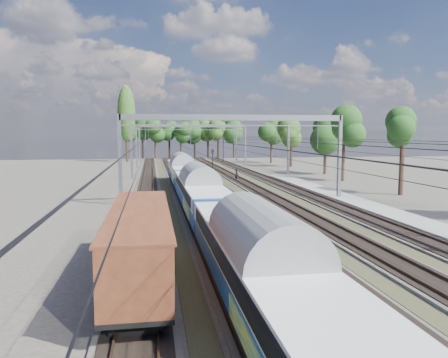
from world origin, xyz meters
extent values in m
plane|color=#47423A|center=(0.00, 0.00, 0.00)|extent=(220.00, 220.00, 0.00)
cube|color=#47423A|center=(-9.00, 45.00, 0.07)|extent=(3.00, 130.00, 0.15)
cube|color=black|center=(-9.00, 45.00, 0.17)|extent=(2.50, 130.00, 0.06)
cube|color=#473326|center=(-9.72, 45.00, 0.27)|extent=(0.08, 130.00, 0.14)
cube|color=#473326|center=(-8.28, 45.00, 0.27)|extent=(0.08, 130.00, 0.14)
cube|color=#47423A|center=(-4.50, 45.00, 0.07)|extent=(3.00, 130.00, 0.15)
cube|color=black|center=(-4.50, 45.00, 0.17)|extent=(2.50, 130.00, 0.06)
cube|color=#473326|center=(-5.22, 45.00, 0.27)|extent=(0.08, 130.00, 0.14)
cube|color=#473326|center=(-3.78, 45.00, 0.27)|extent=(0.08, 130.00, 0.14)
cube|color=#47423A|center=(0.00, 45.00, 0.07)|extent=(3.00, 130.00, 0.15)
cube|color=black|center=(0.00, 45.00, 0.17)|extent=(2.50, 130.00, 0.06)
cube|color=#473326|center=(-0.72, 45.00, 0.27)|extent=(0.08, 130.00, 0.14)
cube|color=#473326|center=(0.72, 45.00, 0.27)|extent=(0.08, 130.00, 0.14)
cube|color=#47423A|center=(4.50, 45.00, 0.07)|extent=(3.00, 130.00, 0.15)
cube|color=black|center=(4.50, 45.00, 0.17)|extent=(2.50, 130.00, 0.06)
cube|color=#473326|center=(3.78, 45.00, 0.27)|extent=(0.08, 130.00, 0.14)
cube|color=#473326|center=(5.22, 45.00, 0.27)|extent=(0.08, 130.00, 0.14)
cube|color=#47423A|center=(9.00, 45.00, 0.07)|extent=(3.00, 130.00, 0.15)
cube|color=black|center=(9.00, 45.00, 0.17)|extent=(2.50, 130.00, 0.06)
cube|color=#473326|center=(8.28, 45.00, 0.27)|extent=(0.08, 130.00, 0.14)
cube|color=#473326|center=(9.72, 45.00, 0.27)|extent=(0.08, 130.00, 0.14)
cube|color=#323220|center=(-6.75, 45.00, 0.03)|extent=(1.10, 130.00, 0.05)
cube|color=#323220|center=(-2.25, 45.00, 0.03)|extent=(1.10, 130.00, 0.05)
cube|color=#323220|center=(2.25, 45.00, 0.03)|extent=(1.10, 130.00, 0.05)
cube|color=#323220|center=(6.75, 45.00, 0.03)|extent=(1.10, 130.00, 0.05)
cube|color=gray|center=(12.00, 20.00, 0.15)|extent=(3.00, 70.00, 0.30)
cube|color=slate|center=(-11.50, 30.00, 4.50)|extent=(0.35, 0.35, 9.00)
cube|color=slate|center=(11.50, 30.00, 4.50)|extent=(0.35, 0.35, 9.00)
cube|color=slate|center=(0.00, 30.00, 8.70)|extent=(23.00, 0.35, 0.60)
cube|color=slate|center=(-11.50, 78.00, 4.50)|extent=(0.35, 0.35, 9.00)
cube|color=slate|center=(11.50, 78.00, 4.50)|extent=(0.35, 0.35, 9.00)
cube|color=slate|center=(0.00, 78.00, 8.70)|extent=(23.00, 0.35, 0.60)
cube|color=slate|center=(-11.50, 55.00, 4.25)|extent=(0.35, 0.35, 8.50)
cube|color=slate|center=(-11.50, 100.00, 4.25)|extent=(0.35, 0.35, 8.50)
cube|color=slate|center=(13.80, 55.00, 4.25)|extent=(0.35, 0.35, 8.50)
cube|color=slate|center=(13.80, 100.00, 4.25)|extent=(0.35, 0.35, 8.50)
cylinder|color=black|center=(-9.00, 45.00, 5.50)|extent=(0.03, 130.00, 0.03)
cylinder|color=black|center=(-9.00, 45.00, 6.60)|extent=(0.03, 130.00, 0.03)
cylinder|color=black|center=(-4.50, 45.00, 5.50)|extent=(0.03, 130.00, 0.03)
cylinder|color=black|center=(-4.50, 45.00, 6.60)|extent=(0.03, 130.00, 0.03)
cylinder|color=black|center=(0.00, 45.00, 5.50)|extent=(0.03, 130.00, 0.03)
cylinder|color=black|center=(0.00, 45.00, 6.60)|extent=(0.03, 130.00, 0.03)
cylinder|color=black|center=(4.50, 45.00, 5.50)|extent=(0.03, 130.00, 0.03)
cylinder|color=black|center=(4.50, 45.00, 6.60)|extent=(0.03, 130.00, 0.03)
cylinder|color=black|center=(9.00, 45.00, 5.50)|extent=(0.03, 130.00, 0.03)
cylinder|color=black|center=(9.00, 45.00, 6.60)|extent=(0.03, 130.00, 0.03)
cylinder|color=black|center=(-13.96, 112.88, 2.92)|extent=(0.56, 0.56, 5.84)
sphere|color=#173A15|center=(-13.96, 112.88, 7.59)|extent=(3.88, 3.88, 3.88)
cylinder|color=black|center=(-9.92, 111.31, 3.30)|extent=(0.56, 0.56, 6.61)
sphere|color=#173A15|center=(-9.92, 111.31, 8.59)|extent=(4.08, 4.08, 4.08)
cylinder|color=black|center=(-6.59, 112.74, 3.41)|extent=(0.56, 0.56, 6.81)
sphere|color=#173A15|center=(-6.59, 112.74, 8.86)|extent=(5.21, 5.21, 5.21)
cylinder|color=black|center=(-2.96, 112.18, 2.90)|extent=(0.56, 0.56, 5.80)
sphere|color=#173A15|center=(-2.96, 112.18, 7.54)|extent=(4.94, 4.94, 4.94)
cylinder|color=black|center=(0.43, 112.43, 2.76)|extent=(0.56, 0.56, 5.52)
sphere|color=#173A15|center=(0.43, 112.43, 7.17)|extent=(4.99, 4.99, 4.99)
cylinder|color=black|center=(3.82, 110.69, 3.70)|extent=(0.56, 0.56, 7.40)
sphere|color=#173A15|center=(3.82, 110.69, 9.62)|extent=(5.18, 5.18, 5.18)
cylinder|color=black|center=(7.76, 112.63, 3.70)|extent=(0.56, 0.56, 7.39)
sphere|color=#173A15|center=(7.76, 112.63, 9.61)|extent=(4.90, 4.90, 4.90)
cylinder|color=black|center=(10.65, 110.35, 3.06)|extent=(0.56, 0.56, 6.12)
sphere|color=#173A15|center=(10.65, 110.35, 7.96)|extent=(4.85, 4.85, 4.85)
cylinder|color=black|center=(14.11, 113.06, 3.29)|extent=(0.56, 0.56, 6.58)
sphere|color=#173A15|center=(14.11, 113.06, 8.55)|extent=(4.51, 4.51, 4.51)
cylinder|color=black|center=(20.73, 30.21, 2.92)|extent=(0.56, 0.56, 5.83)
sphere|color=#173A15|center=(20.73, 30.21, 7.58)|extent=(4.66, 4.66, 4.66)
cylinder|color=black|center=(19.76, 45.72, 2.84)|extent=(0.56, 0.56, 5.67)
sphere|color=#173A15|center=(19.76, 45.72, 7.38)|extent=(3.74, 3.74, 3.74)
cylinder|color=black|center=(20.91, 58.39, 2.97)|extent=(0.56, 0.56, 5.95)
sphere|color=#173A15|center=(20.91, 58.39, 7.73)|extent=(3.63, 3.63, 3.63)
cylinder|color=black|center=(21.05, 75.52, 3.24)|extent=(0.56, 0.56, 6.47)
sphere|color=#173A15|center=(21.05, 75.52, 8.42)|extent=(4.35, 4.35, 4.35)
cylinder|color=black|center=(19.59, 86.41, 2.66)|extent=(0.56, 0.56, 5.32)
sphere|color=#173A15|center=(19.59, 86.41, 6.92)|extent=(3.56, 3.56, 3.56)
cylinder|color=black|center=(-14.50, 98.00, 8.00)|extent=(0.70, 0.70, 16.00)
ellipsoid|color=#274416|center=(-14.50, 98.00, 12.00)|extent=(4.40, 4.40, 14.08)
cube|color=black|center=(-4.50, 8.16, 0.57)|extent=(2.06, 3.09, 0.82)
cube|color=#104595|center=(-4.50, 0.95, 2.11)|extent=(2.89, 20.62, 1.96)
cube|color=silver|center=(-4.50, 0.95, 2.63)|extent=(2.97, 19.79, 0.98)
cube|color=black|center=(-3.01, 0.95, 2.63)|extent=(0.04, 17.53, 0.72)
cube|color=yellow|center=(-4.50, -3.59, 1.60)|extent=(2.99, 5.77, 0.72)
cylinder|color=gray|center=(-4.50, 0.95, 3.09)|extent=(2.93, 20.62, 2.93)
cube|color=black|center=(-4.50, 14.95, 0.57)|extent=(2.06, 3.09, 0.82)
cube|color=black|center=(-4.50, 29.38, 0.57)|extent=(2.06, 3.09, 0.82)
cube|color=#104595|center=(-4.50, 22.17, 2.11)|extent=(2.89, 20.62, 1.96)
cube|color=silver|center=(-4.50, 22.17, 2.63)|extent=(2.97, 19.79, 0.98)
cube|color=black|center=(-3.01, 22.17, 2.63)|extent=(0.04, 17.53, 0.72)
cube|color=yellow|center=(-4.50, 17.63, 1.60)|extent=(2.99, 5.77, 0.72)
cylinder|color=gray|center=(-4.50, 22.17, 3.09)|extent=(2.93, 20.62, 2.93)
cube|color=black|center=(-4.50, 36.17, 0.57)|extent=(2.06, 3.09, 0.82)
cube|color=black|center=(-4.50, 50.60, 0.57)|extent=(2.06, 3.09, 0.82)
cube|color=#104595|center=(-4.50, 43.38, 2.11)|extent=(2.89, 20.62, 1.96)
cube|color=silver|center=(-4.50, 43.38, 2.63)|extent=(2.97, 19.79, 0.98)
cube|color=black|center=(-3.01, 43.38, 2.63)|extent=(0.04, 17.53, 0.72)
cube|color=yellow|center=(-4.50, 38.85, 1.60)|extent=(2.99, 5.77, 0.72)
cylinder|color=gray|center=(-4.50, 43.38, 3.09)|extent=(2.93, 20.62, 2.93)
cube|color=black|center=(-9.00, 1.71, 0.47)|extent=(1.89, 2.45, 0.66)
cube|color=black|center=(-9.00, 10.95, 0.47)|extent=(1.89, 2.45, 0.66)
cube|color=black|center=(-9.00, 6.33, 0.90)|extent=(2.55, 13.21, 0.19)
cube|color=#502315|center=(-9.00, 6.33, 2.22)|extent=(2.55, 13.21, 2.45)
cube|color=#502315|center=(-9.00, 6.33, 3.49)|extent=(2.74, 13.21, 0.11)
imported|color=black|center=(4.17, 50.08, 0.90)|extent=(0.59, 0.75, 1.80)
cylinder|color=black|center=(-0.56, 42.18, 2.23)|extent=(0.13, 0.13, 4.47)
cube|color=black|center=(-0.56, 42.18, 4.78)|extent=(0.34, 0.25, 0.63)
sphere|color=red|center=(-0.56, 42.07, 4.96)|extent=(0.14, 0.14, 0.14)
sphere|color=#0C9919|center=(-0.56, 42.07, 4.65)|extent=(0.14, 0.14, 0.14)
cylinder|color=black|center=(8.90, 91.41, 2.71)|extent=(0.15, 0.15, 5.41)
cube|color=black|center=(8.90, 91.41, 5.79)|extent=(0.38, 0.24, 0.76)
sphere|color=red|center=(8.90, 91.26, 6.01)|extent=(0.17, 0.17, 0.17)
sphere|color=#0C9919|center=(8.90, 91.26, 5.63)|extent=(0.17, 0.17, 0.17)
camera|label=1|loc=(-8.38, -14.12, 7.09)|focal=35.00mm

